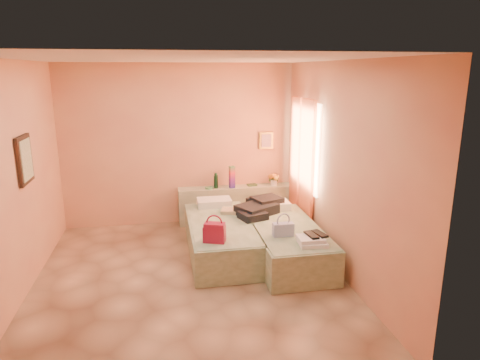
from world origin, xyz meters
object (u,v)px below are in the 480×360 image
Objects in this scene: bed_right at (285,242)px; towel_stack at (313,241)px; magenta_handbag at (214,232)px; bed_left at (221,238)px; water_bottle at (216,181)px; green_book at (252,185)px; headboard_ledge at (236,204)px; flower_vase at (274,178)px; blue_handbag at (283,229)px.

towel_stack reaches higher than bed_right.
bed_left is at bearing 94.92° from magenta_handbag.
water_bottle is 2.09m from magenta_handbag.
water_bottle is 0.67m from green_book.
headboard_ledge is 7.71× the size of flower_vase.
blue_handbag reaches higher than towel_stack.
bed_right is 1.78m from green_book.
bed_left is at bearing 138.42° from blue_handbag.
bed_right is at bearing -94.01° from green_book.
bed_left is 1.07m from blue_handbag.
headboard_ledge is 5.86× the size of towel_stack.
towel_stack is (0.94, -2.39, -0.23)m from water_bottle.
headboard_ledge is 1.02× the size of bed_left.
green_book is at bearing 89.89° from blue_handbag.
headboard_ledge is at bearing 175.81° from green_book.
magenta_handbag is at bearing -177.64° from blue_handbag.
bed_left is at bearing 160.23° from bed_right.
green_book is at bearing 4.09° from water_bottle.
blue_handbag reaches higher than bed_left.
headboard_ledge is 7.93× the size of water_bottle.
water_bottle is 1.56× the size of green_book.
bed_left is 5.71× the size of towel_stack.
water_bottle reaches higher than magenta_handbag.
bed_right is at bearing 38.97° from magenta_handbag.
headboard_ledge is 0.58m from water_bottle.
flower_vase is (1.05, -0.02, 0.00)m from water_bottle.
bed_right is 0.79m from towel_stack.
bed_left is 7.52× the size of flower_vase.
headboard_ledge reaches higher than towel_stack.
bed_left is 1.84m from flower_vase.
bed_left is 1.65m from green_book.
flower_vase is at bearing 81.26° from bed_right.
blue_handbag is at bearing -41.83° from bed_left.
water_bottle reaches higher than blue_handbag.
towel_stack is (0.28, -2.44, -0.11)m from green_book.
headboard_ledge is at bearing 176.17° from flower_vase.
headboard_ledge is at bearing 103.57° from towel_stack.
water_bottle reaches higher than towel_stack.
magenta_handbag is 0.80× the size of towel_stack.
magenta_handbag is at bearing -160.35° from bed_right.
flower_vase is 2.44m from magenta_handbag.
blue_handbag is at bearing -81.86° from headboard_ledge.
flower_vase is at bearing -18.69° from green_book.
magenta_handbag is at bearing -122.62° from green_book.
magenta_handbag reaches higher than bed_left.
blue_handbag is (0.94, 0.04, -0.04)m from magenta_handbag.
towel_stack is at bearing -68.46° from water_bottle.
water_bottle reaches higher than green_book.
green_book is 2.46m from towel_stack.
bed_left is at bearing -130.74° from flower_vase.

